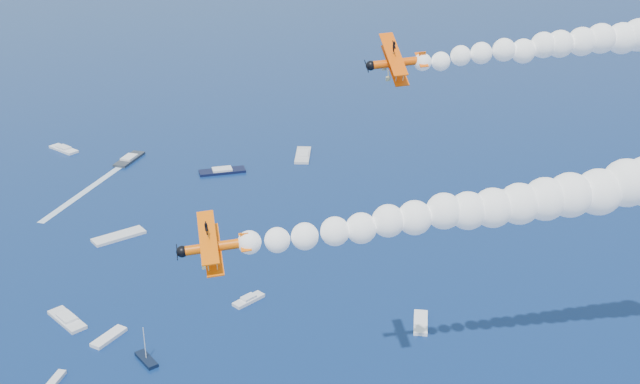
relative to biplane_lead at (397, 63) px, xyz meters
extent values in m
cube|color=#2A3039|center=(-48.68, 129.75, -60.51)|extent=(8.66, 12.83, 0.70)
cube|color=black|center=(-21.77, 116.63, -60.51)|extent=(13.41, 5.78, 0.70)
cube|color=silver|center=(-18.01, 46.16, -60.51)|extent=(6.92, 6.12, 0.70)
cube|color=silver|center=(2.36, 126.11, -60.51)|extent=(6.48, 13.61, 0.70)
cube|color=black|center=(-37.36, 28.21, -60.51)|extent=(4.58, 6.11, 0.70)
cube|color=white|center=(-69.14, 140.90, -60.51)|extent=(9.67, 9.94, 0.70)
cube|color=silver|center=(-53.55, 43.60, -60.51)|extent=(8.61, 10.17, 0.70)
cube|color=white|center=(-44.85, 36.41, -60.51)|extent=(6.55, 7.50, 0.70)
cube|color=#2B2F3A|center=(53.31, 90.71, -60.51)|extent=(7.76, 3.05, 0.70)
cube|color=silver|center=(-52.59, 24.42, -60.51)|extent=(3.09, 5.08, 0.70)
cube|color=silver|center=(-47.00, 79.05, -60.51)|extent=(12.81, 9.54, 0.70)
cube|color=white|center=(14.67, 33.30, -60.51)|extent=(4.68, 8.66, 0.70)
cube|color=white|center=(-59.05, 106.84, -60.83)|extent=(17.49, 35.44, 0.04)
camera|label=1|loc=(-22.32, -93.87, 24.82)|focal=44.66mm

